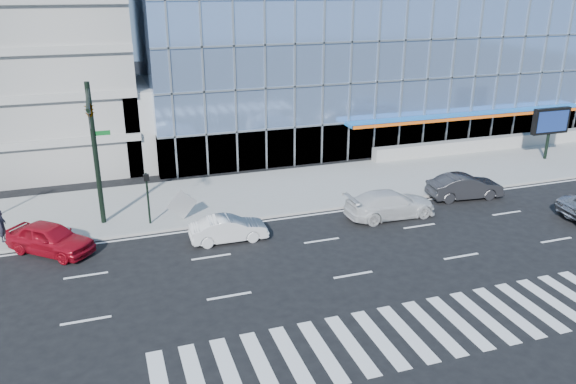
% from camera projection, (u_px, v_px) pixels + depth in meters
% --- Properties ---
extents(ground, '(160.00, 160.00, 0.00)m').
position_uv_depth(ground, '(322.00, 241.00, 30.12)').
color(ground, black).
rests_on(ground, ground).
extents(sidewalk, '(120.00, 8.00, 0.15)m').
position_uv_depth(sidewalk, '(276.00, 191.00, 37.19)').
color(sidewalk, gray).
rests_on(sidewalk, ground).
extents(theatre_building, '(42.00, 26.00, 15.00)m').
position_uv_depth(theatre_building, '(357.00, 43.00, 54.81)').
color(theatre_building, '#7C9CD0').
rests_on(theatre_building, ground).
extents(ramp_block, '(6.00, 8.00, 6.00)m').
position_uv_depth(ramp_block, '(163.00, 121.00, 43.25)').
color(ramp_block, gray).
rests_on(ramp_block, ground).
extents(retaining_wall, '(30.00, 0.80, 1.00)m').
position_uv_depth(retaining_wall, '(534.00, 139.00, 47.42)').
color(retaining_wall, gray).
rests_on(retaining_wall, sidewalk).
extents(traffic_signal, '(1.14, 5.74, 8.00)m').
position_uv_depth(traffic_signal, '(91.00, 125.00, 28.72)').
color(traffic_signal, black).
rests_on(traffic_signal, sidewalk).
extents(ped_signal_post, '(0.30, 0.33, 3.00)m').
position_uv_depth(ped_signal_post, '(147.00, 191.00, 31.20)').
color(ped_signal_post, black).
rests_on(ped_signal_post, sidewalk).
extents(marquee_sign, '(3.20, 0.43, 4.00)m').
position_uv_depth(marquee_sign, '(551.00, 122.00, 42.77)').
color(marquee_sign, black).
rests_on(marquee_sign, sidewalk).
extents(white_suv, '(5.50, 2.27, 1.59)m').
position_uv_depth(white_suv, '(390.00, 204.00, 32.96)').
color(white_suv, silver).
rests_on(white_suv, ground).
extents(white_sedan, '(4.17, 1.56, 1.36)m').
position_uv_depth(white_sedan, '(228.00, 229.00, 29.91)').
color(white_sedan, silver).
rests_on(white_sedan, ground).
extents(dark_sedan, '(4.92, 2.16, 1.57)m').
position_uv_depth(dark_sedan, '(465.00, 187.00, 35.84)').
color(dark_sedan, black).
rests_on(dark_sedan, ground).
extents(red_sedan, '(4.77, 4.48, 1.59)m').
position_uv_depth(red_sedan, '(50.00, 238.00, 28.52)').
color(red_sedan, '#A10C1B').
rests_on(red_sedan, ground).
extents(pedestrian, '(0.48, 0.68, 1.75)m').
position_uv_depth(pedestrian, '(2.00, 226.00, 29.46)').
color(pedestrian, black).
rests_on(pedestrian, sidewalk).
extents(tilted_panel, '(1.83, 0.24, 1.84)m').
position_uv_depth(tilted_panel, '(182.00, 204.00, 32.18)').
color(tilted_panel, '#9D9D9D').
rests_on(tilted_panel, sidewalk).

